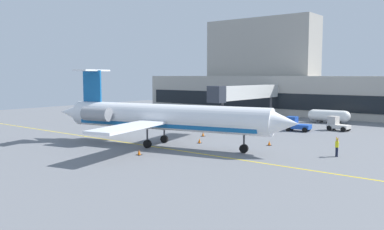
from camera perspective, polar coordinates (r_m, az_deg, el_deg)
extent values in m
cube|color=slate|center=(45.88, -5.58, -4.41)|extent=(120.00, 120.00, 0.10)
cube|color=yellow|center=(45.58, -5.94, -4.41)|extent=(108.00, 0.24, 0.01)
cube|color=red|center=(63.78, -4.69, -1.52)|extent=(0.30, 8.00, 0.01)
cube|color=#ADA89E|center=(86.15, 12.92, 2.81)|extent=(65.92, 10.44, 7.79)
cube|color=#9F9A91|center=(91.72, 9.82, 9.37)|extent=(24.63, 7.31, 12.47)
cube|color=black|center=(81.48, 11.31, 2.00)|extent=(63.28, 0.12, 3.07)
cube|color=silver|center=(72.74, 8.23, 3.22)|extent=(1.40, 19.25, 2.40)
cube|color=#2D333D|center=(63.86, 3.49, 2.94)|extent=(2.40, 2.00, 2.64)
cylinder|color=#4C4C51|center=(80.05, 11.12, 1.19)|extent=(0.44, 0.44, 3.74)
cylinder|color=#4C4C51|center=(65.48, 4.32, 0.31)|extent=(0.44, 0.44, 3.74)
cylinder|color=white|center=(45.00, -3.81, -0.28)|extent=(24.29, 8.15, 2.89)
cube|color=#145999|center=(45.09, -3.80, -1.29)|extent=(21.86, 7.33, 0.52)
cone|color=white|center=(40.24, 12.72, -1.11)|extent=(3.72, 3.46, 2.83)
cone|color=white|center=(52.87, -16.58, 0.38)|extent=(4.20, 3.22, 2.45)
cube|color=white|center=(50.92, -0.87, -0.07)|extent=(5.06, 10.27, 0.28)
cube|color=white|center=(39.99, -9.03, -1.71)|extent=(5.06, 10.27, 0.28)
cylinder|color=gray|center=(51.06, -10.15, 0.59)|extent=(3.73, 2.31, 1.59)
cylinder|color=gray|center=(47.45, -13.36, 0.14)|extent=(3.73, 2.31, 1.59)
cube|color=#145999|center=(50.56, -13.96, 4.01)|extent=(2.59, 0.81, 3.80)
cube|color=white|center=(50.55, -14.01, 6.16)|extent=(2.99, 4.95, 0.20)
cylinder|color=#3F3F44|center=(41.54, 7.37, -3.49)|extent=(0.20, 0.20, 1.40)
cylinder|color=black|center=(41.70, 7.36, -4.74)|extent=(0.95, 0.54, 0.90)
cylinder|color=#3F3F44|center=(47.44, -3.95, -2.32)|extent=(0.20, 0.20, 1.40)
cylinder|color=black|center=(47.58, -3.95, -3.42)|extent=(0.95, 0.54, 0.90)
cylinder|color=#3F3F44|center=(44.25, -6.35, -2.91)|extent=(0.20, 0.20, 1.40)
cylinder|color=black|center=(44.40, -6.34, -4.10)|extent=(0.95, 0.54, 0.90)
cube|color=silver|center=(61.51, 20.07, -1.53)|extent=(3.20, 1.95, 0.54)
cube|color=#B8B1A9|center=(61.79, 19.40, -0.69)|extent=(1.39, 1.54, 1.15)
cylinder|color=black|center=(61.34, 18.86, -1.77)|extent=(0.73, 0.38, 0.70)
cylinder|color=black|center=(62.70, 19.51, -1.63)|extent=(0.73, 0.38, 0.70)
cylinder|color=black|center=(60.40, 20.63, -1.94)|extent=(0.73, 0.38, 0.70)
cylinder|color=black|center=(61.78, 21.26, -1.80)|extent=(0.73, 0.38, 0.70)
cube|color=#1E4CB2|center=(59.41, 14.84, -1.57)|extent=(3.56, 2.17, 0.63)
cube|color=#1A4197|center=(59.59, 13.99, -0.72)|extent=(1.52, 1.76, 1.05)
cylinder|color=black|center=(58.95, 13.47, -1.91)|extent=(0.73, 0.35, 0.70)
cylinder|color=black|center=(60.65, 14.02, -1.71)|extent=(0.73, 0.35, 0.70)
cylinder|color=black|center=(58.25, 15.68, -2.05)|extent=(0.73, 0.35, 0.70)
cylinder|color=black|center=(59.97, 16.17, -1.85)|extent=(0.73, 0.35, 0.70)
cylinder|color=white|center=(70.50, 18.81, -0.08)|extent=(5.24, 2.44, 1.86)
sphere|color=white|center=(69.99, 20.82, -0.19)|extent=(1.82, 1.82, 1.82)
sphere|color=white|center=(71.10, 16.82, 0.03)|extent=(1.82, 1.82, 1.82)
cube|color=#59595B|center=(71.13, 17.63, -0.89)|extent=(0.60, 1.67, 0.35)
cube|color=#59595B|center=(70.13, 19.95, -1.05)|extent=(0.60, 1.67, 0.35)
cylinder|color=#191E33|center=(41.88, 19.86, -4.97)|extent=(0.18, 0.18, 0.92)
cylinder|color=#191E33|center=(42.07, 19.77, -4.92)|extent=(0.18, 0.18, 0.92)
cylinder|color=yellow|center=(41.85, 19.85, -3.95)|extent=(0.34, 0.34, 0.57)
sphere|color=tan|center=(41.78, 19.87, -3.40)|extent=(0.24, 0.24, 0.24)
cylinder|color=yellow|center=(41.58, 19.97, -3.50)|extent=(0.31, 0.36, 0.50)
cylinder|color=#F2590C|center=(41.55, 19.98, -3.20)|extent=(0.06, 0.06, 0.28)
cylinder|color=yellow|center=(41.99, 19.76, -3.41)|extent=(0.31, 0.36, 0.50)
cylinder|color=#F2590C|center=(41.96, 19.77, -3.11)|extent=(0.06, 0.06, 0.28)
cone|color=orange|center=(46.57, 10.89, -3.93)|extent=(0.36, 0.36, 0.55)
cube|color=black|center=(46.61, 10.88, -4.24)|extent=(0.47, 0.47, 0.04)
cone|color=orange|center=(40.65, -7.51, -5.27)|extent=(0.36, 0.36, 0.55)
cube|color=black|center=(40.70, -7.50, -5.62)|extent=(0.47, 0.47, 0.04)
cone|color=orange|center=(47.30, 1.07, -3.68)|extent=(0.36, 0.36, 0.55)
cube|color=black|center=(47.34, 1.06, -3.98)|extent=(0.47, 0.47, 0.04)
cone|color=orange|center=(52.54, 1.57, -2.74)|extent=(0.36, 0.36, 0.55)
cube|color=black|center=(52.58, 1.57, -3.02)|extent=(0.47, 0.47, 0.04)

